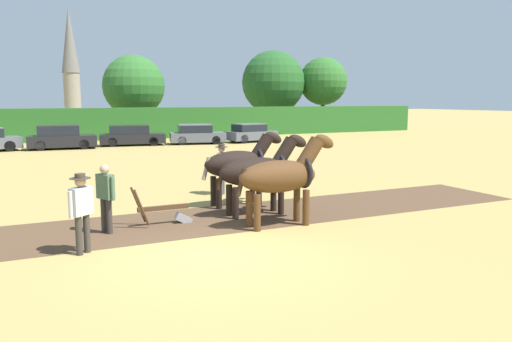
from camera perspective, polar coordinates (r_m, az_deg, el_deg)
name	(u,v)px	position (r m, az deg, el deg)	size (l,w,h in m)	color
ground_plane	(217,255)	(10.71, -4.51, -9.56)	(240.00, 240.00, 0.00)	#A88E4C
plowed_furrow_strip	(123,229)	(13.18, -14.96, -6.40)	(24.71, 3.19, 0.01)	brown
hedgerow	(70,125)	(41.92, -20.49, 4.99)	(67.25, 1.50, 2.57)	#286023
tree_center_left	(134,86)	(47.41, -13.80, 9.41)	(5.61, 5.61, 7.25)	#423323
tree_center	(273,83)	(53.03, 1.99, 10.07)	(6.59, 6.59, 8.29)	brown
tree_center_right	(323,81)	(54.54, 7.69, 10.12)	(5.09, 5.09, 7.71)	#423323
church_spire	(71,64)	(69.46, -20.41, 11.38)	(2.27, 2.27, 14.72)	gray
draft_horse_lead_left	(282,176)	(12.85, 3.03, -0.54)	(2.90, 0.89, 2.42)	#513319
draft_horse_lead_right	(259,171)	(14.08, 0.37, 0.00)	(2.88, 0.86, 2.33)	black
draft_horse_trail_left	(240,164)	(15.32, -1.88, 0.82)	(2.74, 0.88, 2.33)	black
plow	(168,212)	(13.35, -10.02, -4.67)	(1.59, 0.46, 1.13)	#4C331E
farmer_at_plow	(106,193)	(12.69, -16.81, -2.45)	(0.40, 0.62, 1.70)	#38332D
farmer_beside_team	(222,165)	(17.13, -3.94, 0.70)	(0.46, 0.56, 1.75)	#4C4C4C
farmer_onlooker_left	(82,207)	(11.15, -19.32, -3.90)	(0.55, 0.46, 1.73)	#38332D
parked_car_center_left	(61,138)	(35.35, -21.39, 3.57)	(4.37, 2.08, 1.56)	black
parked_car_center	(131,136)	(36.57, -14.04, 3.93)	(4.71, 2.45, 1.42)	black
parked_car_center_right	(197,134)	(36.98, -6.79, 4.17)	(4.26, 2.58, 1.44)	#565B66
parked_car_right	(251,133)	(38.32, -0.61, 4.36)	(4.07, 2.33, 1.42)	#565B66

